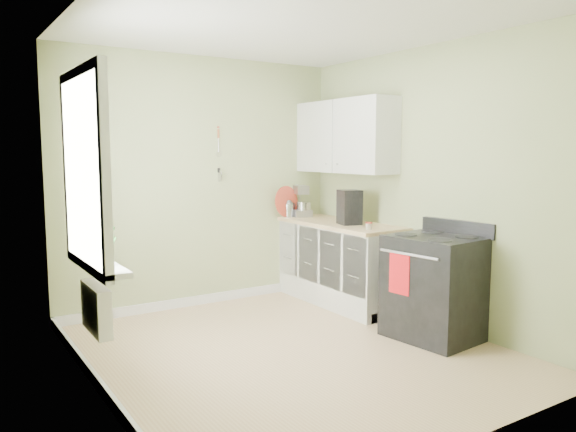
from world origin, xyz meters
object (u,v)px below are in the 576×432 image
stand_mixer (300,202)px  kettle (289,209)px  coffee_maker (349,208)px  stove (435,286)px

stand_mixer → kettle: size_ratio=2.04×
kettle → stand_mixer: bearing=6.9°
kettle → coffee_maker: size_ratio=0.55×
coffee_maker → kettle: bearing=101.4°
stand_mixer → coffee_maker: stand_mixer is taller
stove → kettle: size_ratio=5.22×
stand_mixer → kettle: 0.19m
stove → stand_mixer: size_ratio=2.55×
stand_mixer → coffee_maker: (0.01, -0.93, -0.00)m
kettle → stove: bearing=-84.6°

